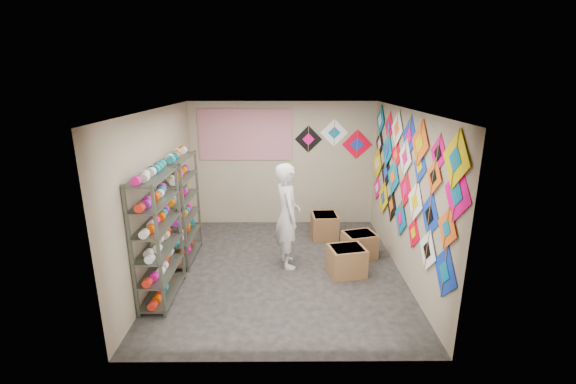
{
  "coord_description": "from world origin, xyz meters",
  "views": [
    {
      "loc": [
        0.06,
        -5.97,
        3.17
      ],
      "look_at": [
        0.1,
        0.3,
        1.3
      ],
      "focal_mm": 24.0,
      "sensor_mm": 36.0,
      "label": 1
    }
  ],
  "objects_px": {
    "shelf_rack_back": "(181,209)",
    "carton_b": "(359,245)",
    "shelf_rack_front": "(158,238)",
    "carton_c": "(324,226)",
    "carton_a": "(347,261)",
    "shopkeeper": "(287,216)"
  },
  "relations": [
    {
      "from": "shelf_rack_back",
      "to": "carton_b",
      "type": "xyz_separation_m",
      "value": [
        3.19,
        0.04,
        -0.72
      ]
    },
    {
      "from": "shelf_rack_front",
      "to": "shopkeeper",
      "type": "height_order",
      "value": "shelf_rack_front"
    },
    {
      "from": "shelf_rack_back",
      "to": "carton_c",
      "type": "distance_m",
      "value": 2.88
    },
    {
      "from": "carton_a",
      "to": "shopkeeper",
      "type": "bearing_deg",
      "value": 148.79
    },
    {
      "from": "carton_a",
      "to": "shelf_rack_back",
      "type": "bearing_deg",
      "value": 156.0
    },
    {
      "from": "shelf_rack_front",
      "to": "carton_a",
      "type": "bearing_deg",
      "value": 13.4
    },
    {
      "from": "shopkeeper",
      "to": "carton_c",
      "type": "height_order",
      "value": "shopkeeper"
    },
    {
      "from": "carton_b",
      "to": "carton_c",
      "type": "relative_size",
      "value": 0.98
    },
    {
      "from": "carton_b",
      "to": "carton_a",
      "type": "bearing_deg",
      "value": -132.62
    },
    {
      "from": "shelf_rack_back",
      "to": "carton_c",
      "type": "relative_size",
      "value": 3.32
    },
    {
      "from": "shelf_rack_back",
      "to": "carton_b",
      "type": "distance_m",
      "value": 3.27
    },
    {
      "from": "shelf_rack_front",
      "to": "carton_b",
      "type": "height_order",
      "value": "shelf_rack_front"
    },
    {
      "from": "shelf_rack_back",
      "to": "carton_b",
      "type": "relative_size",
      "value": 3.39
    },
    {
      "from": "carton_b",
      "to": "carton_c",
      "type": "height_order",
      "value": "carton_c"
    },
    {
      "from": "shelf_rack_back",
      "to": "carton_c",
      "type": "bearing_deg",
      "value": 19.61
    },
    {
      "from": "shopkeeper",
      "to": "carton_a",
      "type": "distance_m",
      "value": 1.24
    },
    {
      "from": "shopkeeper",
      "to": "carton_b",
      "type": "relative_size",
      "value": 3.26
    },
    {
      "from": "shelf_rack_front",
      "to": "shopkeeper",
      "type": "distance_m",
      "value": 2.13
    },
    {
      "from": "shelf_rack_front",
      "to": "carton_c",
      "type": "height_order",
      "value": "shelf_rack_front"
    },
    {
      "from": "shelf_rack_front",
      "to": "carton_c",
      "type": "relative_size",
      "value": 3.32
    },
    {
      "from": "shelf_rack_front",
      "to": "shopkeeper",
      "type": "bearing_deg",
      "value": 28.81
    },
    {
      "from": "shelf_rack_back",
      "to": "carton_c",
      "type": "height_order",
      "value": "shelf_rack_back"
    }
  ]
}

